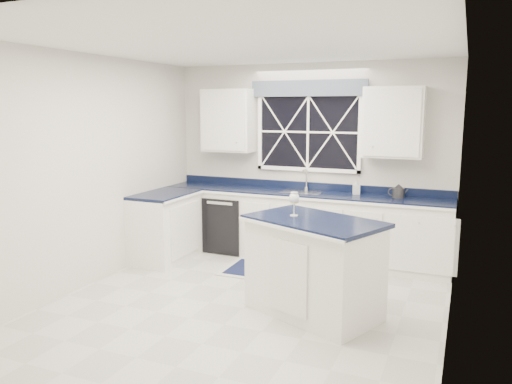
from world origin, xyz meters
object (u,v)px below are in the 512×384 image
at_px(faucet, 306,179).
at_px(wine_glass, 294,199).
at_px(dishwasher, 230,222).
at_px(kettle, 398,191).
at_px(soap_bottle, 356,187).
at_px(island, 314,267).

distance_m(faucet, wine_glass, 1.98).
distance_m(dishwasher, wine_glass, 2.45).
bearing_deg(faucet, kettle, -5.68).
height_order(wine_glass, soap_bottle, wine_glass).
height_order(island, soap_bottle, soap_bottle).
xyz_separation_m(island, wine_glass, (-0.24, 0.06, 0.66)).
bearing_deg(dishwasher, soap_bottle, 3.43).
xyz_separation_m(dishwasher, faucet, (1.10, 0.19, 0.69)).
bearing_deg(dishwasher, faucet, 10.02).
bearing_deg(soap_bottle, island, -90.52).
height_order(dishwasher, faucet, faucet).
relative_size(dishwasher, kettle, 3.25).
bearing_deg(wine_glass, island, -14.87).
xyz_separation_m(island, kettle, (0.57, 1.85, 0.52)).
relative_size(faucet, wine_glass, 1.23).
height_order(kettle, wine_glass, wine_glass).
bearing_deg(soap_bottle, wine_glass, -97.95).
height_order(dishwasher, kettle, kettle).
relative_size(faucet, kettle, 1.20).
height_order(faucet, island, faucet).
bearing_deg(faucet, wine_glass, -76.11).
height_order(island, kettle, kettle).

